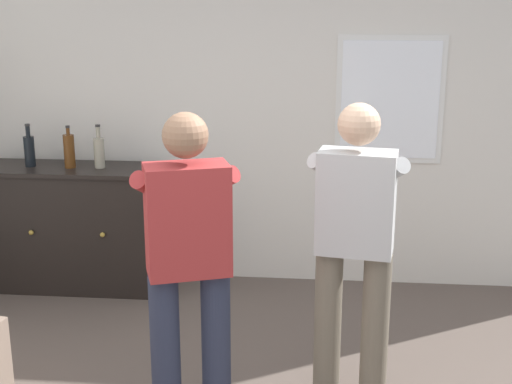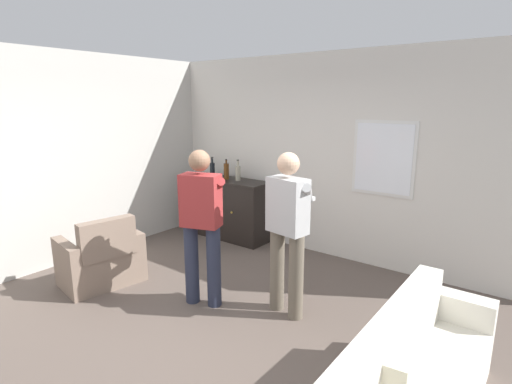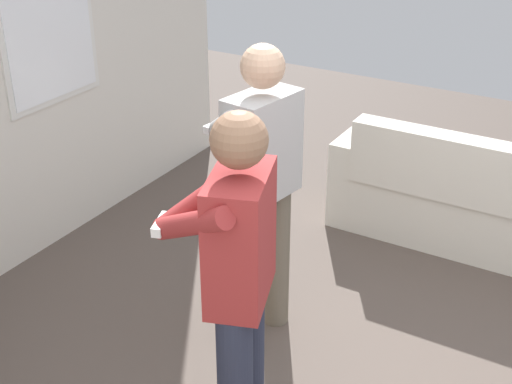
{
  "view_description": "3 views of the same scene",
  "coord_description": "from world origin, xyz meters",
  "px_view_note": "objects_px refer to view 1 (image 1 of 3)",
  "views": [
    {
      "loc": [
        0.32,
        -2.74,
        2.2
      ],
      "look_at": [
        -0.01,
        0.85,
        1.2
      ],
      "focal_mm": 50.0,
      "sensor_mm": 36.0,
      "label": 1
    },
    {
      "loc": [
        2.55,
        -2.34,
        2.15
      ],
      "look_at": [
        0.2,
        0.76,
        1.27
      ],
      "focal_mm": 28.0,
      "sensor_mm": 36.0,
      "label": 2
    },
    {
      "loc": [
        -2.35,
        -0.77,
        2.58
      ],
      "look_at": [
        0.14,
        0.68,
        1.11
      ],
      "focal_mm": 50.0,
      "sensor_mm": 36.0,
      "label": 3
    }
  ],
  "objects_px": {
    "bottle_spirits_clear": "(99,151)",
    "person_standing_left": "(188,261)",
    "bottle_liquor_amber": "(29,150)",
    "person_standing_right": "(355,241)",
    "sideboard_cabinet": "(78,228)",
    "bottle_wine_green": "(69,151)"
  },
  "relations": [
    {
      "from": "bottle_spirits_clear",
      "to": "person_standing_left",
      "type": "height_order",
      "value": "person_standing_left"
    },
    {
      "from": "bottle_spirits_clear",
      "to": "bottle_liquor_amber",
      "type": "bearing_deg",
      "value": -179.7
    },
    {
      "from": "bottle_spirits_clear",
      "to": "person_standing_left",
      "type": "bearing_deg",
      "value": -60.87
    },
    {
      "from": "person_standing_right",
      "to": "person_standing_left",
      "type": "bearing_deg",
      "value": -155.75
    },
    {
      "from": "person_standing_left",
      "to": "sideboard_cabinet",
      "type": "bearing_deg",
      "value": 123.91
    },
    {
      "from": "bottle_wine_green",
      "to": "bottle_liquor_amber",
      "type": "bearing_deg",
      "value": 177.49
    },
    {
      "from": "person_standing_left",
      "to": "person_standing_right",
      "type": "bearing_deg",
      "value": 24.25
    },
    {
      "from": "bottle_spirits_clear",
      "to": "person_standing_left",
      "type": "relative_size",
      "value": 0.19
    },
    {
      "from": "person_standing_left",
      "to": "bottle_wine_green",
      "type": "bearing_deg",
      "value": 124.5
    },
    {
      "from": "person_standing_left",
      "to": "bottle_spirits_clear",
      "type": "bearing_deg",
      "value": 119.13
    },
    {
      "from": "sideboard_cabinet",
      "to": "person_standing_left",
      "type": "xyz_separation_m",
      "value": [
        1.21,
        -1.8,
        0.46
      ]
    },
    {
      "from": "bottle_spirits_clear",
      "to": "sideboard_cabinet",
      "type": "bearing_deg",
      "value": -179.61
    },
    {
      "from": "person_standing_left",
      "to": "bottle_liquor_amber",
      "type": "bearing_deg",
      "value": 130.55
    },
    {
      "from": "sideboard_cabinet",
      "to": "bottle_liquor_amber",
      "type": "height_order",
      "value": "bottle_liquor_amber"
    },
    {
      "from": "sideboard_cabinet",
      "to": "person_standing_right",
      "type": "xyz_separation_m",
      "value": [
        2.04,
        -1.43,
        0.46
      ]
    },
    {
      "from": "sideboard_cabinet",
      "to": "person_standing_left",
      "type": "relative_size",
      "value": 0.83
    },
    {
      "from": "bottle_liquor_amber",
      "to": "bottle_spirits_clear",
      "type": "distance_m",
      "value": 0.54
    },
    {
      "from": "person_standing_right",
      "to": "bottle_spirits_clear",
      "type": "bearing_deg",
      "value": 142.09
    },
    {
      "from": "bottle_wine_green",
      "to": "person_standing_left",
      "type": "distance_m",
      "value": 2.17
    },
    {
      "from": "person_standing_right",
      "to": "bottle_wine_green",
      "type": "bearing_deg",
      "value": 145.53
    },
    {
      "from": "bottle_spirits_clear",
      "to": "person_standing_right",
      "type": "xyz_separation_m",
      "value": [
        1.83,
        -1.43,
        -0.14
      ]
    },
    {
      "from": "bottle_liquor_amber",
      "to": "person_standing_right",
      "type": "bearing_deg",
      "value": -31.03
    }
  ]
}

